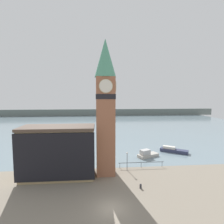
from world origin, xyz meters
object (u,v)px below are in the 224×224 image
Objects in this scene: pier_building at (58,152)px; boat_near at (147,154)px; boat_far at (173,150)px; mooring_bollard_near at (141,186)px; clock_tower at (105,104)px; lamp_post at (127,158)px.

pier_building reaches higher than boat_near.
boat_far is 9.37× the size of mooring_bollard_near.
boat_far is at bearing 23.95° from pier_building.
clock_tower reaches higher than mooring_bollard_near.
clock_tower is 18.35m from boat_near.
lamp_post is at bearing -110.84° from boat_far.
pier_building is at bearing -123.01° from boat_far.
pier_building is at bearing -179.41° from boat_near.
lamp_post is (-6.15, -7.22, 1.92)m from boat_near.
boat_far is at bearing -3.64° from boat_near.
boat_near is (10.46, 8.23, -12.63)m from clock_tower.
clock_tower is 34.30× the size of mooring_bollard_near.
boat_near is at bearing -126.04° from boat_far.
pier_building is 3.58× the size of lamp_post.
mooring_bollard_near is (13.91, -5.24, -4.30)m from pier_building.
lamp_post is (12.91, 1.73, -2.10)m from pier_building.
clock_tower is 15.18m from mooring_bollard_near.
boat_far is (26.90, 11.95, -4.14)m from pier_building.
clock_tower is 1.90× the size of pier_building.
pier_building reaches higher than boat_far.
lamp_post is at bearing 98.18° from mooring_bollard_near.
clock_tower is at bearing -166.77° from lamp_post.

